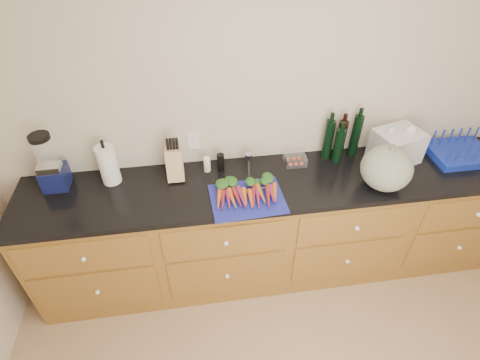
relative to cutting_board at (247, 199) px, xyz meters
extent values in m
cube|color=beige|center=(0.29, 0.48, 0.35)|extent=(4.10, 0.05, 2.60)
cube|color=brown|center=(0.29, 0.16, -0.50)|extent=(3.60, 0.60, 0.90)
cube|color=brown|center=(-1.06, -0.15, -0.23)|extent=(0.82, 0.01, 0.28)
sphere|color=white|center=(-1.06, -0.16, -0.23)|extent=(0.03, 0.03, 0.03)
cube|color=brown|center=(-1.06, -0.15, -0.59)|extent=(0.82, 0.01, 0.38)
sphere|color=white|center=(-1.06, -0.16, -0.59)|extent=(0.03, 0.03, 0.03)
cube|color=brown|center=(-0.16, -0.15, -0.23)|extent=(0.82, 0.01, 0.28)
sphere|color=white|center=(-0.16, -0.16, -0.23)|extent=(0.03, 0.03, 0.03)
cube|color=brown|center=(-0.16, -0.15, -0.59)|extent=(0.82, 0.01, 0.38)
sphere|color=white|center=(-0.16, -0.16, -0.59)|extent=(0.03, 0.03, 0.03)
cube|color=brown|center=(0.74, -0.15, -0.23)|extent=(0.82, 0.01, 0.28)
sphere|color=white|center=(0.74, -0.16, -0.23)|extent=(0.03, 0.03, 0.03)
cube|color=brown|center=(0.74, -0.15, -0.59)|extent=(0.82, 0.01, 0.38)
sphere|color=white|center=(0.74, -0.16, -0.59)|extent=(0.03, 0.03, 0.03)
cube|color=brown|center=(1.64, -0.15, -0.23)|extent=(0.82, 0.01, 0.28)
sphere|color=white|center=(1.64, -0.16, -0.23)|extent=(0.03, 0.03, 0.03)
cube|color=brown|center=(1.64, -0.15, -0.59)|extent=(0.82, 0.01, 0.38)
sphere|color=white|center=(1.64, -0.16, -0.59)|extent=(0.03, 0.03, 0.03)
cube|color=black|center=(0.29, 0.16, -0.03)|extent=(3.64, 0.62, 0.04)
cube|color=navy|center=(0.00, 0.00, 0.00)|extent=(0.49, 0.38, 0.01)
cone|color=orange|center=(-0.18, -0.02, 0.02)|extent=(0.04, 0.18, 0.04)
cone|color=maroon|center=(-0.15, -0.02, 0.02)|extent=(0.04, 0.18, 0.04)
cone|color=#7F274F|center=(-0.13, -0.02, 0.02)|extent=(0.04, 0.18, 0.04)
cone|color=orange|center=(-0.10, -0.02, 0.02)|extent=(0.04, 0.18, 0.04)
cone|color=maroon|center=(-0.07, -0.02, 0.02)|extent=(0.04, 0.18, 0.04)
cone|color=#7F274F|center=(-0.04, -0.02, 0.02)|extent=(0.04, 0.18, 0.04)
cone|color=orange|center=(-0.01, -0.02, 0.02)|extent=(0.04, 0.18, 0.04)
ellipsoid|color=#194D19|center=(-0.10, 0.12, 0.03)|extent=(0.18, 0.11, 0.05)
cone|color=orange|center=(0.01, -0.02, 0.02)|extent=(0.04, 0.18, 0.04)
cone|color=maroon|center=(0.04, -0.02, 0.02)|extent=(0.04, 0.18, 0.04)
cone|color=#7F274F|center=(0.07, -0.02, 0.02)|extent=(0.04, 0.18, 0.04)
cone|color=orange|center=(0.10, -0.02, 0.02)|extent=(0.04, 0.18, 0.04)
cone|color=maroon|center=(0.13, -0.02, 0.02)|extent=(0.04, 0.18, 0.04)
cone|color=#7F274F|center=(0.15, -0.02, 0.02)|extent=(0.04, 0.18, 0.04)
cone|color=orange|center=(0.18, -0.02, 0.02)|extent=(0.04, 0.18, 0.04)
ellipsoid|color=#194D19|center=(0.10, 0.12, 0.03)|extent=(0.18, 0.11, 0.05)
ellipsoid|color=slate|center=(0.93, 0.00, 0.14)|extent=(0.33, 0.33, 0.30)
cube|color=#0F1546|center=(-1.25, 0.32, 0.07)|extent=(0.16, 0.16, 0.15)
cube|color=silver|center=(-1.25, 0.29, 0.17)|extent=(0.14, 0.09, 0.05)
cylinder|color=white|center=(-1.25, 0.32, 0.27)|extent=(0.12, 0.12, 0.21)
cylinder|color=black|center=(-1.25, 0.32, 0.39)|extent=(0.13, 0.13, 0.03)
cylinder|color=white|center=(-0.89, 0.32, 0.13)|extent=(0.12, 0.12, 0.28)
cube|color=tan|center=(-0.45, 0.30, 0.11)|extent=(0.11, 0.11, 0.23)
cylinder|color=white|center=(-0.23, 0.34, 0.05)|extent=(0.05, 0.05, 0.11)
cylinder|color=black|center=(-0.14, 0.34, 0.06)|extent=(0.05, 0.05, 0.13)
cylinder|color=silver|center=(0.06, 0.34, 0.05)|extent=(0.05, 0.05, 0.11)
cube|color=white|center=(0.41, 0.33, 0.03)|extent=(0.15, 0.12, 0.07)
cylinder|color=black|center=(0.65, 0.38, 0.15)|extent=(0.07, 0.07, 0.31)
cylinder|color=black|center=(0.76, 0.39, 0.14)|extent=(0.07, 0.07, 0.29)
cylinder|color=black|center=(0.86, 0.38, 0.16)|extent=(0.07, 0.07, 0.33)
cylinder|color=black|center=(0.72, 0.32, 0.13)|extent=(0.07, 0.07, 0.27)
cube|color=#1328A6|center=(1.64, 0.24, 0.02)|extent=(0.43, 0.35, 0.05)
camera|label=1|loc=(-0.31, -1.76, 1.66)|focal=28.00mm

